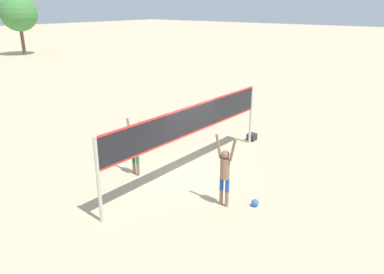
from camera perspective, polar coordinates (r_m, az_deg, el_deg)
The scene contains 7 objects.
ground_plane at distance 13.44m, azimuth 0.00°, elevation -5.52°, with size 200.00×200.00×0.00m, color #C6B28C.
volleyball_net at distance 12.78m, azimuth 0.00°, elevation 1.90°, with size 8.14×0.11×2.50m.
player_spiker at distance 10.95m, azimuth 5.03°, elevation -5.04°, with size 0.28×0.71×2.20m.
player_blocker at distance 13.08m, azimuth -8.71°, elevation -1.45°, with size 0.28×0.69×2.03m.
volleyball at distance 11.49m, azimuth 9.58°, elevation -9.86°, with size 0.22×0.22×0.22m.
gear_bag at distance 16.77m, azimuth 9.10°, elevation 0.01°, with size 0.39×0.33×0.31m.
tree_right_cluster at distance 49.18m, azimuth -24.92°, elevation 16.77°, with size 4.14×4.14×6.81m.
Camera 1 is at (-9.50, -7.60, 5.72)m, focal length 35.00 mm.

